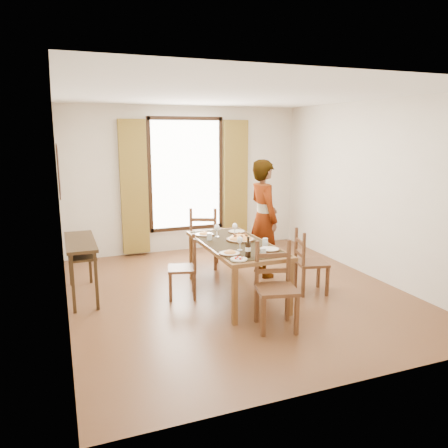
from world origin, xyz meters
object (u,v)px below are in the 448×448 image
object	(u,v)px
console_table	(81,249)
man	(264,218)
pasta_platter	(240,237)
dining_table	(236,247)

from	to	relation	value
console_table	man	size ratio (longest dim) A/B	0.66
man	pasta_platter	bearing A→B (deg)	132.58
man	dining_table	bearing A→B (deg)	132.02
pasta_platter	console_table	bearing A→B (deg)	163.36
dining_table	man	distance (m)	1.05
console_table	pasta_platter	world-z (taller)	pasta_platter
dining_table	console_table	bearing A→B (deg)	160.38
dining_table	man	bearing A→B (deg)	42.36
dining_table	man	world-z (taller)	man
console_table	pasta_platter	size ratio (longest dim) A/B	3.00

